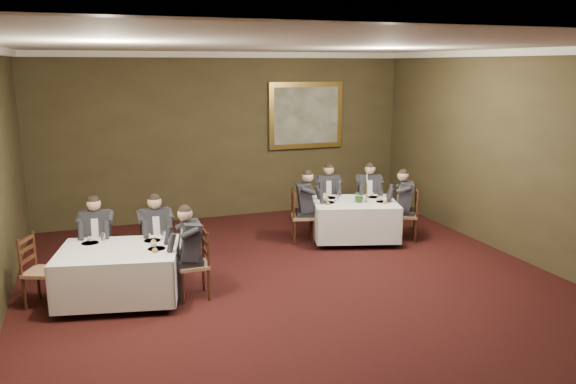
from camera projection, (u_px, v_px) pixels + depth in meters
ground at (316, 305)px, 7.74m from camera, size 10.00×10.00×0.00m
ceiling at (319, 43)px, 6.97m from camera, size 8.00×10.00×0.10m
back_wall at (227, 136)px, 11.94m from camera, size 8.00×0.10×3.50m
right_wall at (556, 163)px, 8.68m from camera, size 0.10×10.00×3.50m
crown_molding at (319, 48)px, 6.98m from camera, size 8.00×10.00×0.12m
table_main at (355, 218)px, 10.47m from camera, size 1.82×1.58×0.67m
table_second at (119, 271)px, 7.78m from camera, size 1.84×1.55×0.67m
chair_main_backleft at (327, 215)px, 11.26m from camera, size 0.54×0.52×1.00m
diner_main_backleft at (328, 205)px, 11.19m from camera, size 0.51×0.57×1.35m
chair_main_backright at (368, 215)px, 11.30m from camera, size 0.57×0.56×1.00m
diner_main_backright at (368, 204)px, 11.24m from camera, size 0.55×0.60×1.35m
chair_main_endleft at (302, 227)px, 10.46m from camera, size 0.52×0.53×1.00m
diner_main_endleft at (303, 215)px, 10.41m from camera, size 0.56×0.51×1.35m
chair_main_endright at (406, 226)px, 10.55m from camera, size 0.58×0.59×1.00m
diner_main_endright at (406, 214)px, 10.50m from camera, size 0.61×0.58×1.35m
chair_sec_backleft at (99, 263)px, 8.57m from camera, size 0.49×0.48×1.00m
diner_sec_backleft at (98, 249)px, 8.51m from camera, size 0.46×0.53×1.35m
chair_sec_backright at (157, 260)px, 8.68m from camera, size 0.45×0.43×1.00m
diner_sec_backright at (156, 247)px, 8.62m from camera, size 0.42×0.49×1.35m
chair_sec_endright at (194, 278)px, 7.96m from camera, size 0.43×0.45×1.00m
diner_sec_endright at (193, 263)px, 7.90m from camera, size 0.49×0.42×1.35m
chair_sec_endleft at (43, 286)px, 7.69m from camera, size 0.56×0.57×1.00m
centerpiece at (360, 195)px, 10.31m from camera, size 0.24×0.21×0.26m
candlestick at (367, 191)px, 10.32m from camera, size 0.08×0.08×0.54m
place_setting_table_main at (333, 196)px, 10.73m from camera, size 0.33×0.31×0.14m
place_setting_table_second at (94, 240)px, 8.02m from camera, size 0.33×0.31×0.14m
painting at (306, 115)px, 12.39m from camera, size 1.72×0.09×1.46m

